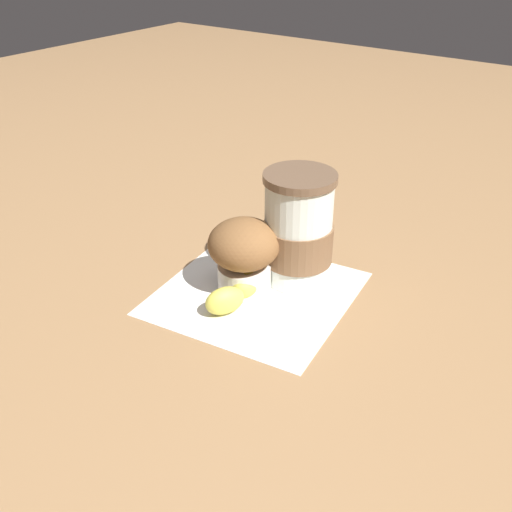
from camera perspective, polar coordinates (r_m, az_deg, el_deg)
name	(u,v)px	position (r m, az deg, el deg)	size (l,w,h in m)	color
ground_plane	(256,294)	(0.77, 0.00, -3.59)	(3.00, 3.00, 0.00)	#936D47
paper_napkin	(256,293)	(0.77, 0.00, -3.55)	(0.23, 0.23, 0.00)	white
coffee_cup	(298,232)	(0.77, 4.03, 2.34)	(0.09, 0.09, 0.15)	silver
muffin	(243,252)	(0.75, -1.25, 0.34)	(0.09, 0.09, 0.10)	white
banana	(245,281)	(0.76, -1.09, -2.41)	(0.15, 0.07, 0.04)	#D6CC4C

